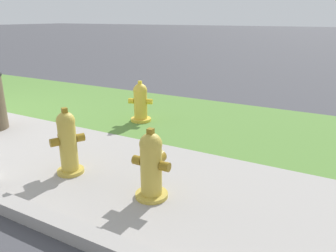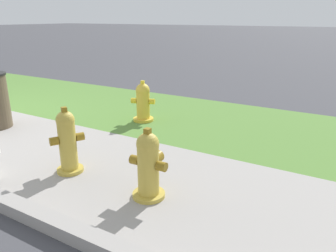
# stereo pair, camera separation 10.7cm
# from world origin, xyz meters

# --- Properties ---
(grass_verge) EXTENTS (18.00, 2.65, 0.01)m
(grass_verge) POSITION_xyz_m (0.00, 2.32, 0.00)
(grass_verge) COLOR #568438
(grass_verge) RESTS_ON ground
(fire_hydrant_by_grass_verge) EXTENTS (0.41, 0.39, 0.68)m
(fire_hydrant_by_grass_verge) POSITION_xyz_m (2.63, 1.77, 0.32)
(fire_hydrant_by_grass_verge) COLOR gold
(fire_hydrant_by_grass_verge) RESTS_ON ground
(fire_hydrant_across_street) EXTENTS (0.35, 0.37, 0.76)m
(fire_hydrant_across_street) POSITION_xyz_m (3.00, -0.24, 0.37)
(fire_hydrant_across_street) COLOR gold
(fire_hydrant_across_street) RESTS_ON ground
(fire_hydrant_near_corner) EXTENTS (0.39, 0.36, 0.71)m
(fire_hydrant_near_corner) POSITION_xyz_m (4.07, -0.25, 0.34)
(fire_hydrant_near_corner) COLOR gold
(fire_hydrant_near_corner) RESTS_ON ground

